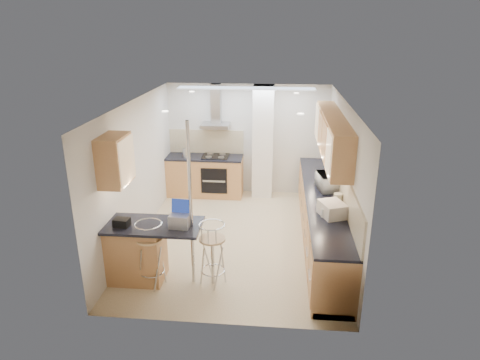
# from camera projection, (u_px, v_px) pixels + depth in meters

# --- Properties ---
(ground) EXTENTS (4.80, 4.80, 0.00)m
(ground) POSITION_uv_depth(u_px,v_px,m) (238.00, 238.00, 7.86)
(ground) COLOR tan
(ground) RESTS_ON ground
(room_shell) EXTENTS (3.64, 4.84, 2.51)m
(room_shell) POSITION_uv_depth(u_px,v_px,m) (257.00, 153.00, 7.66)
(room_shell) COLOR silver
(room_shell) RESTS_ON ground
(right_counter) EXTENTS (0.63, 4.40, 0.92)m
(right_counter) POSITION_uv_depth(u_px,v_px,m) (322.00, 219.00, 7.57)
(right_counter) COLOR tan
(right_counter) RESTS_ON ground
(back_counter) EXTENTS (1.70, 0.63, 0.92)m
(back_counter) POSITION_uv_depth(u_px,v_px,m) (205.00, 176.00, 9.75)
(back_counter) COLOR tan
(back_counter) RESTS_ON ground
(peninsula) EXTENTS (1.47, 0.72, 0.94)m
(peninsula) POSITION_uv_depth(u_px,v_px,m) (154.00, 252.00, 6.44)
(peninsula) COLOR tan
(peninsula) RESTS_ON ground
(microwave) EXTENTS (0.45, 0.59, 0.29)m
(microwave) POSITION_uv_depth(u_px,v_px,m) (329.00, 182.00, 7.61)
(microwave) COLOR silver
(microwave) RESTS_ON right_counter
(laptop) EXTENTS (0.30, 0.24, 0.19)m
(laptop) POSITION_uv_depth(u_px,v_px,m) (180.00, 221.00, 6.16)
(laptop) COLOR #A3A4AB
(laptop) RESTS_ON peninsula
(bag) EXTENTS (0.24, 0.19, 0.12)m
(bag) POSITION_uv_depth(u_px,v_px,m) (122.00, 222.00, 6.20)
(bag) COLOR black
(bag) RESTS_ON peninsula
(bar_stool_near) EXTENTS (0.42, 0.42, 1.03)m
(bar_stool_near) POSITION_uv_depth(u_px,v_px,m) (151.00, 254.00, 6.29)
(bar_stool_near) COLOR tan
(bar_stool_near) RESTS_ON ground
(bar_stool_end) EXTENTS (0.46, 0.46, 1.00)m
(bar_stool_end) POSITION_uv_depth(u_px,v_px,m) (213.00, 254.00, 6.33)
(bar_stool_end) COLOR tan
(bar_stool_end) RESTS_ON ground
(jar_a) EXTENTS (0.15, 0.15, 0.17)m
(jar_a) POSITION_uv_depth(u_px,v_px,m) (329.00, 178.00, 7.98)
(jar_a) COLOR beige
(jar_a) RESTS_ON right_counter
(jar_b) EXTENTS (0.11, 0.11, 0.14)m
(jar_b) POSITION_uv_depth(u_px,v_px,m) (327.00, 177.00, 8.10)
(jar_b) COLOR beige
(jar_b) RESTS_ON right_counter
(jar_c) EXTENTS (0.16, 0.16, 0.19)m
(jar_c) POSITION_uv_depth(u_px,v_px,m) (338.00, 199.00, 6.99)
(jar_c) COLOR beige
(jar_c) RESTS_ON right_counter
(jar_d) EXTENTS (0.13, 0.13, 0.14)m
(jar_d) POSITION_uv_depth(u_px,v_px,m) (324.00, 213.00, 6.55)
(jar_d) COLOR silver
(jar_d) RESTS_ON right_counter
(bread_bin) EXTENTS (0.46, 0.51, 0.22)m
(bread_bin) POSITION_uv_depth(u_px,v_px,m) (332.00, 209.00, 6.57)
(bread_bin) COLOR beige
(bread_bin) RESTS_ON right_counter
(kettle) EXTENTS (0.16, 0.16, 0.21)m
(kettle) POSITION_uv_depth(u_px,v_px,m) (186.00, 153.00, 9.48)
(kettle) COLOR #A6A8AB
(kettle) RESTS_ON back_counter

